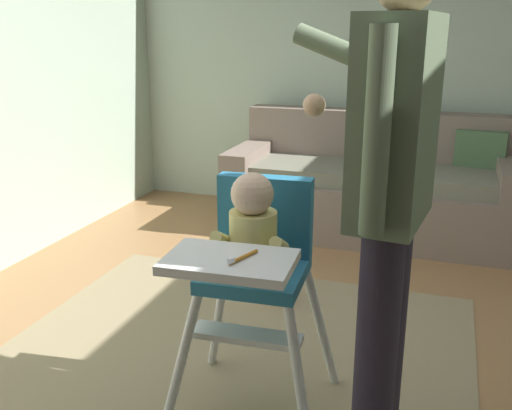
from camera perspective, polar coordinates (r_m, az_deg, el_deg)
ground at (r=2.54m, az=2.72°, el=-18.98°), size 5.64×6.88×0.10m
wall_far at (r=4.69m, az=12.39°, el=15.87°), size 4.84×0.06×2.76m
area_rug at (r=2.59m, az=-3.88°, el=-16.71°), size 2.14×2.28×0.01m
couch at (r=4.31m, az=11.64°, el=1.71°), size 2.06×0.86×0.86m
high_chair at (r=2.07m, az=-0.17°, el=-4.71°), size 0.64×0.75×0.98m
adult_standing at (r=1.84m, az=13.12°, el=1.04°), size 0.51×0.54×1.68m
toy_ball_second at (r=3.20m, az=1.60°, el=-8.12°), size 0.17×0.17×0.17m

